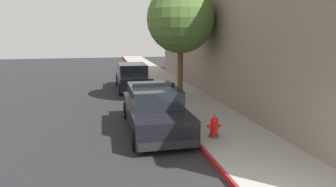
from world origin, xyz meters
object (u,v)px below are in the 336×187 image
(parked_car_silver_ahead, at_px, (133,77))
(street_tree, at_px, (181,19))
(police_cruiser, at_px, (154,109))
(fire_hydrant, at_px, (214,126))

(parked_car_silver_ahead, relative_size, street_tree, 0.87)
(police_cruiser, distance_m, street_tree, 5.74)
(parked_car_silver_ahead, bearing_deg, police_cruiser, -90.30)
(street_tree, bearing_deg, police_cruiser, -115.97)
(parked_car_silver_ahead, xyz_separation_m, street_tree, (2.00, -4.03, 3.34))
(police_cruiser, distance_m, fire_hydrant, 2.32)
(fire_hydrant, height_order, street_tree, street_tree)
(parked_car_silver_ahead, distance_m, street_tree, 5.60)
(police_cruiser, bearing_deg, street_tree, 64.03)
(police_cruiser, relative_size, parked_car_silver_ahead, 1.00)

